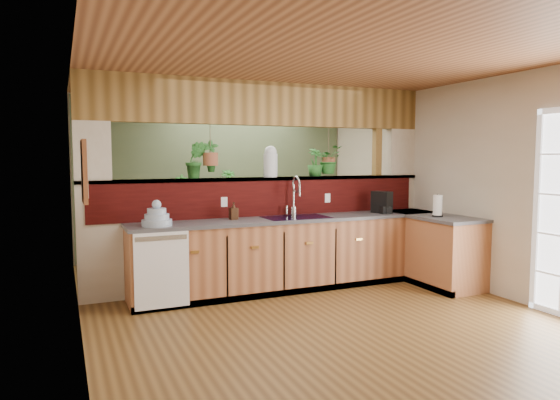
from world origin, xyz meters
name	(u,v)px	position (x,y,z in m)	size (l,w,h in m)	color
ground	(314,312)	(0.00, 0.00, 0.00)	(4.60, 7.00, 0.01)	brown
ceiling	(316,64)	(0.00, 0.00, 2.60)	(4.60, 7.00, 0.01)	brown
wall_back	(218,178)	(0.00, 3.50, 1.30)	(4.60, 0.02, 2.60)	beige
wall_left	(78,198)	(-2.30, 0.00, 1.30)	(0.02, 7.00, 2.60)	beige
wall_right	(481,186)	(2.30, 0.00, 1.30)	(0.02, 7.00, 2.60)	beige
pass_through_partition	(269,193)	(0.03, 1.35, 1.19)	(4.60, 0.21, 2.60)	beige
pass_through_ledge	(266,179)	(0.00, 1.35, 1.37)	(4.60, 0.21, 0.04)	brown
header_beam	(266,104)	(0.00, 1.35, 2.33)	(4.60, 0.15, 0.55)	brown
sage_backwall	(219,178)	(0.00, 3.48, 1.30)	(4.55, 0.02, 2.55)	#526243
countertop	(341,251)	(0.84, 0.87, 0.45)	(4.14, 1.52, 0.90)	#935633
dishwasher	(162,270)	(-1.48, 0.66, 0.46)	(0.58, 0.03, 0.82)	white
navy_sink	(296,223)	(0.25, 0.98, 0.82)	(0.82, 0.50, 0.18)	black
framed_print	(84,171)	(-2.27, -0.80, 1.55)	(0.04, 0.35, 0.45)	#935633
faucet	(295,194)	(0.30, 1.13, 1.18)	(0.23, 0.23, 0.51)	#B7B7B2
dish_stack	(157,218)	(-1.49, 0.87, 0.99)	(0.33, 0.33, 0.29)	#99ADC5
soap_dispenser	(234,211)	(-0.54, 1.08, 1.00)	(0.09, 0.10, 0.21)	#3C2416
coffee_maker	(382,203)	(1.51, 0.93, 1.03)	(0.16, 0.26, 0.29)	black
paper_towel	(438,206)	(1.91, 0.32, 1.03)	(0.14, 0.14, 0.29)	black
glass_jar	(271,162)	(0.06, 1.35, 1.59)	(0.18, 0.18, 0.40)	silver
ledge_plant_left	(196,160)	(-0.93, 1.35, 1.61)	(0.24, 0.20, 0.44)	#225D21
ledge_plant_right	(315,162)	(0.71, 1.35, 1.58)	(0.21, 0.21, 0.38)	#225D21
hanging_plant_a	(210,146)	(-0.74, 1.35, 1.79)	(0.24, 0.19, 0.52)	brown
hanging_plant_b	(329,148)	(0.91, 1.35, 1.78)	(0.41, 0.38, 0.55)	brown
shelving_console	(208,228)	(-0.26, 3.25, 0.50)	(1.49, 0.40, 0.99)	black
shelf_plant_a	(182,186)	(-0.67, 3.25, 1.19)	(0.20, 0.14, 0.38)	#225D21
shelf_plant_b	(228,183)	(0.09, 3.25, 1.22)	(0.25, 0.25, 0.44)	#225D21
floor_plant	(307,234)	(1.14, 2.44, 0.42)	(0.75, 0.65, 0.84)	#225D21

